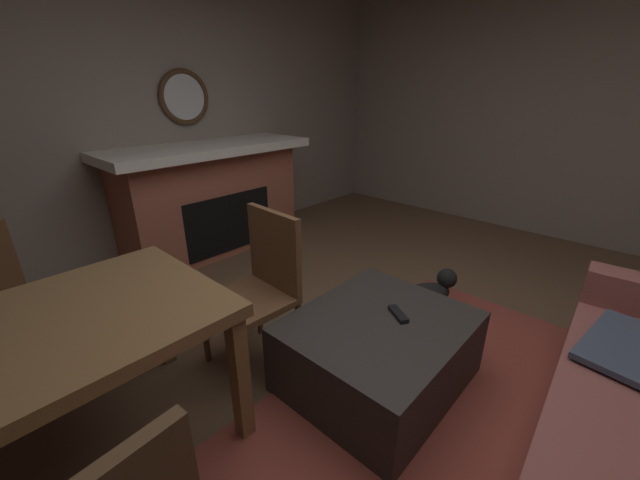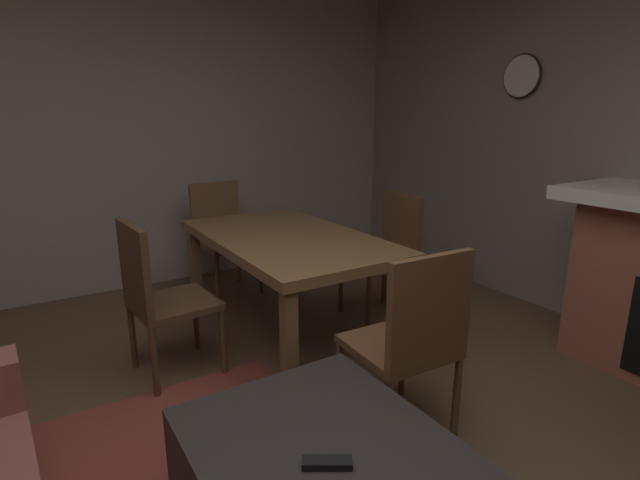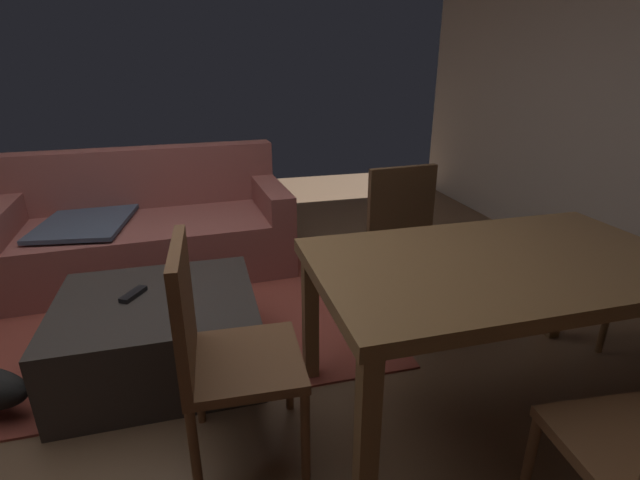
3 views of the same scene
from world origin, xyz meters
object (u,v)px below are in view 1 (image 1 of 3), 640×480
Objects in this scene: dining_chair_west at (261,281)px; dining_table at (0,363)px; ottoman_coffee_table at (378,351)px; small_dog at (425,294)px; fireplace at (212,198)px; tv_remote at (398,314)px; round_wall_mirror at (184,97)px.

dining_table is at bearing -0.20° from dining_chair_west.
ottoman_coffee_table is at bearing 155.61° from dining_table.
dining_table is at bearing -12.95° from small_dog.
fireplace reaches higher than dining_chair_west.
dining_chair_west is 1.69× the size of small_dog.
tv_remote is at bearing 118.44° from dining_chair_west.
round_wall_mirror is at bearing -65.91° from tv_remote.
small_dog is at bearing 97.87° from round_wall_mirror.
tv_remote reaches higher than small_dog.
dining_table is at bearing -24.39° from ottoman_coffee_table.
dining_table is at bearing 41.14° from fireplace.
dining_chair_west is (0.28, -0.66, 0.32)m from ottoman_coffee_table.
tv_remote is 0.10× the size of dining_table.
small_dog is (-2.27, 0.52, -0.50)m from dining_table.
small_dog is at bearing -133.42° from tv_remote.
ottoman_coffee_table is (0.47, 2.63, -1.28)m from round_wall_mirror.
tv_remote is at bearing 14.75° from small_dog.
round_wall_mirror is at bearing -82.13° from small_dog.
round_wall_mirror is 2.96m from ottoman_coffee_table.
fireplace is at bearing -101.28° from ottoman_coffee_table.
tv_remote is at bearing 82.26° from round_wall_mirror.
ottoman_coffee_table is (0.47, 2.34, -0.34)m from fireplace.
small_dog is (-0.34, 2.49, -1.32)m from round_wall_mirror.
tv_remote is (-0.10, 0.05, 0.22)m from ottoman_coffee_table.
tv_remote is 0.17× the size of dining_chair_west.
fireplace is 2.56m from dining_table.
round_wall_mirror reaches higher than small_dog.
fireplace is 0.98m from round_wall_mirror.
fireplace is 12.28× the size of tv_remote.
ottoman_coffee_table reaches higher than small_dog.
fireplace is 2.11× the size of dining_chair_west.
round_wall_mirror is 0.53× the size of ottoman_coffee_table.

